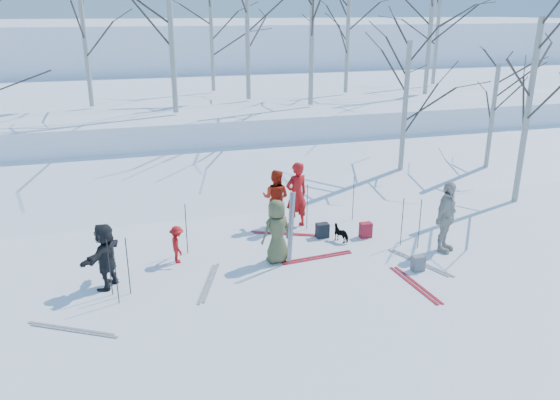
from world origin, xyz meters
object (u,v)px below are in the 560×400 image
object	(u,v)px
skier_cream_east	(446,217)
backpack_grey	(418,263)
backpack_red	(366,230)
skier_olive_center	(277,231)
skier_grey_west	(105,256)
backpack_dark	(322,230)
skier_red_north	(297,195)
skier_red_seated	(177,244)
skier_redor_behind	(276,198)
dog	(341,233)

from	to	relation	value
skier_cream_east	backpack_grey	xyz separation A→B (m)	(-1.21, -0.83, -0.75)
backpack_grey	backpack_red	bearing A→B (deg)	98.89
skier_olive_center	skier_grey_west	xyz separation A→B (m)	(-4.02, -0.19, -0.04)
skier_grey_west	skier_olive_center	bearing A→B (deg)	122.63
skier_grey_west	backpack_dark	bearing A→B (deg)	132.94
skier_red_north	skier_red_seated	world-z (taller)	skier_red_north
skier_red_north	skier_redor_behind	world-z (taller)	skier_red_north
dog	backpack_red	xyz separation A→B (m)	(0.74, 0.06, -0.02)
skier_red_seated	skier_cream_east	xyz separation A→B (m)	(6.69, -1.25, 0.46)
dog	backpack_dark	bearing A→B (deg)	-75.64
skier_red_seated	skier_cream_east	distance (m)	6.82
skier_olive_center	skier_redor_behind	xyz separation A→B (m)	(0.63, 2.33, 0.03)
skier_grey_west	backpack_red	size ratio (longest dim) A/B	3.64
skier_red_seated	backpack_red	xyz separation A→B (m)	(5.13, 0.14, -0.26)
backpack_grey	skier_grey_west	bearing A→B (deg)	170.08
dog	backpack_red	world-z (taller)	dog
dog	skier_red_north	bearing A→B (deg)	-89.50
dog	backpack_red	size ratio (longest dim) A/B	1.28
skier_olive_center	backpack_grey	distance (m)	3.48
skier_red_north	skier_grey_west	world-z (taller)	skier_red_north
skier_cream_east	backpack_dark	xyz separation A→B (m)	(-2.70, 1.72, -0.74)
skier_olive_center	backpack_dark	bearing A→B (deg)	-161.81
skier_redor_behind	backpack_red	bearing A→B (deg)	177.03
skier_red_seated	dog	world-z (taller)	skier_red_seated
skier_cream_east	skier_red_north	bearing A→B (deg)	104.00
skier_redor_behind	skier_cream_east	bearing A→B (deg)	174.54
skier_redor_behind	backpack_dark	world-z (taller)	skier_redor_behind
skier_red_north	skier_redor_behind	xyz separation A→B (m)	(-0.55, 0.25, -0.12)
skier_cream_east	backpack_red	bearing A→B (deg)	102.89
skier_grey_west	backpack_red	bearing A→B (deg)	128.08
skier_red_north	backpack_grey	distance (m)	4.09
skier_redor_behind	skier_olive_center	bearing A→B (deg)	107.91
skier_grey_west	skier_red_north	bearing A→B (deg)	143.56
skier_olive_center	skier_grey_west	world-z (taller)	skier_olive_center
skier_cream_east	backpack_grey	bearing A→B (deg)	179.18
skier_olive_center	backpack_dark	distance (m)	2.06
backpack_red	skier_red_north	bearing A→B (deg)	140.55
skier_red_seated	skier_cream_east	bearing A→B (deg)	-106.11
skier_red_seated	skier_grey_west	world-z (taller)	skier_grey_west
backpack_red	skier_redor_behind	bearing A→B (deg)	143.95
skier_red_seated	skier_grey_west	size ratio (longest dim) A/B	0.62
skier_red_seated	backpack_red	size ratio (longest dim) A/B	2.26
skier_cream_east	skier_olive_center	bearing A→B (deg)	136.62
skier_olive_center	skier_redor_behind	world-z (taller)	skier_redor_behind
skier_cream_east	dog	bearing A→B (deg)	114.65
skier_red_north	backpack_red	world-z (taller)	skier_red_north
backpack_red	skier_olive_center	bearing A→B (deg)	-164.18
skier_cream_east	dog	world-z (taller)	skier_cream_east
backpack_red	backpack_grey	xyz separation A→B (m)	(0.35, -2.22, -0.02)
backpack_grey	skier_cream_east	bearing A→B (deg)	34.61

